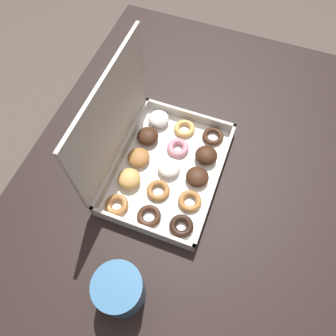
% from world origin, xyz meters
% --- Properties ---
extents(ground_plane, '(8.00, 8.00, 0.00)m').
position_xyz_m(ground_plane, '(0.00, 0.00, 0.00)').
color(ground_plane, '#564C44').
extents(dining_table, '(1.15, 0.81, 0.76)m').
position_xyz_m(dining_table, '(0.00, 0.00, 0.65)').
color(dining_table, black).
rests_on(dining_table, ground_plane).
extents(donut_box, '(0.34, 0.26, 0.27)m').
position_xyz_m(donut_box, '(0.02, 0.09, 0.81)').
color(donut_box, white).
rests_on(donut_box, dining_table).
extents(coffee_mug, '(0.10, 0.10, 0.10)m').
position_xyz_m(coffee_mug, '(-0.28, 0.04, 0.81)').
color(coffee_mug, teal).
rests_on(coffee_mug, dining_table).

